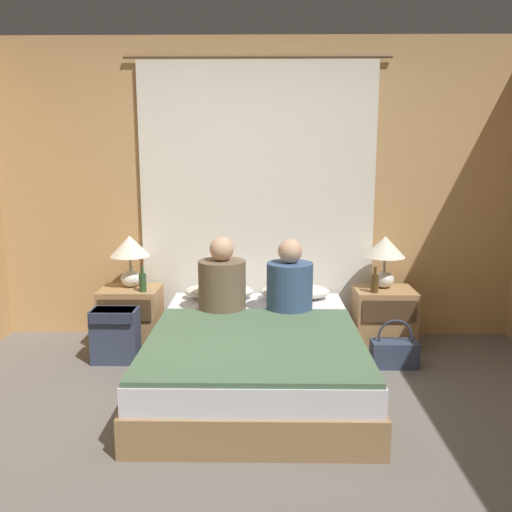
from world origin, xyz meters
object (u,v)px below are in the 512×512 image
object	(u,v)px
lamp_left	(130,252)
handbag_on_floor	(394,352)
pillow_left	(219,291)
pillow_right	(295,292)
bed	(255,357)
nightstand_right	(383,318)
nightstand_left	(131,317)
backpack_on_floor	(115,332)
beer_bottle_on_left_stand	(143,282)
person_right_in_bed	(290,283)
person_left_in_bed	(222,282)
lamp_right	(385,252)
beer_bottle_on_right_stand	(375,282)

from	to	relation	value
lamp_left	handbag_on_floor	bearing A→B (deg)	-13.11
pillow_left	pillow_right	size ratio (longest dim) A/B	1.00
bed	pillow_right	xyz separation A→B (m)	(0.31, 0.78, 0.26)
nightstand_right	pillow_right	size ratio (longest dim) A/B	0.86
nightstand_left	backpack_on_floor	size ratio (longest dim) A/B	1.17
bed	beer_bottle_on_left_stand	xyz separation A→B (m)	(-0.90, 0.64, 0.37)
backpack_on_floor	nightstand_right	bearing A→B (deg)	9.71
nightstand_left	lamp_left	world-z (taller)	lamp_left
lamp_left	person_right_in_bed	xyz separation A→B (m)	(1.29, -0.39, -0.17)
person_left_in_bed	lamp_right	bearing A→B (deg)	16.67
nightstand_left	bed	bearing A→B (deg)	-35.76
nightstand_left	person_right_in_bed	xyz separation A→B (m)	(1.29, -0.33, 0.37)
lamp_left	person_right_in_bed	distance (m)	1.35
pillow_left	person_left_in_bed	xyz separation A→B (m)	(0.06, -0.36, 0.16)
lamp_right	beer_bottle_on_right_stand	distance (m)	0.29
bed	beer_bottle_on_right_stand	distance (m)	1.19
lamp_left	lamp_right	bearing A→B (deg)	0.00
pillow_left	backpack_on_floor	distance (m)	0.88
pillow_right	beer_bottle_on_left_stand	size ratio (longest dim) A/B	2.75
nightstand_left	person_right_in_bed	distance (m)	1.38
bed	pillow_left	bearing A→B (deg)	111.73
nightstand_right	beer_bottle_on_left_stand	distance (m)	1.97
lamp_left	pillow_left	world-z (taller)	lamp_left
person_right_in_bed	beer_bottle_on_right_stand	xyz separation A→B (m)	(0.68, 0.23, -0.05)
bed	person_right_in_bed	distance (m)	0.64
handbag_on_floor	person_right_in_bed	bearing A→B (deg)	173.09
beer_bottle_on_left_stand	lamp_left	bearing A→B (deg)	129.26
backpack_on_floor	handbag_on_floor	bearing A→B (deg)	-1.71
nightstand_right	backpack_on_floor	xyz separation A→B (m)	(-2.11, -0.36, -0.01)
lamp_right	handbag_on_floor	distance (m)	0.82
lamp_right	beer_bottle_on_right_stand	bearing A→B (deg)	-123.31
bed	beer_bottle_on_left_stand	distance (m)	1.17
backpack_on_floor	beer_bottle_on_left_stand	bearing A→B (deg)	57.42
pillow_left	backpack_on_floor	world-z (taller)	pillow_left
pillow_left	person_right_in_bed	world-z (taller)	person_right_in_bed
nightstand_left	beer_bottle_on_right_stand	bearing A→B (deg)	-2.97
beer_bottle_on_right_stand	bed	bearing A→B (deg)	-145.31
nightstand_left	person_left_in_bed	distance (m)	0.92
nightstand_right	backpack_on_floor	distance (m)	2.14
bed	lamp_right	size ratio (longest dim) A/B	4.59
pillow_right	handbag_on_floor	distance (m)	0.92
pillow_left	lamp_left	bearing A→B (deg)	178.17
nightstand_left	beer_bottle_on_right_stand	xyz separation A→B (m)	(1.97, -0.10, 0.32)
lamp_right	beer_bottle_on_right_stand	world-z (taller)	lamp_right
nightstand_left	pillow_right	world-z (taller)	pillow_right
pillow_left	beer_bottle_on_left_stand	bearing A→B (deg)	-166.97
pillow_right	handbag_on_floor	world-z (taller)	pillow_right
bed	pillow_left	distance (m)	0.88
pillow_right	person_right_in_bed	xyz separation A→B (m)	(-0.06, -0.36, 0.16)
lamp_right	person_left_in_bed	xyz separation A→B (m)	(-1.29, -0.39, -0.16)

